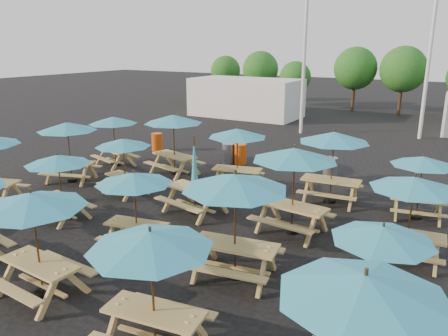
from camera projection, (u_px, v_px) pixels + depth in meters
The scene contains 30 objects.
ground at pixel (200, 211), 14.30m from camera, with size 120.00×120.00×0.00m, color black.
picnic_unit_2 at pixel (67, 130), 16.83m from camera, with size 2.87×2.87×2.40m.
picnic_unit_3 at pixel (113, 123), 19.09m from camera, with size 2.60×2.60×2.24m.
picnic_unit_5 at pixel (58, 163), 13.17m from camera, with size 2.26×2.26×2.08m.
picnic_unit_6 at pixel (123, 146), 15.43m from camera, with size 2.31×2.31×2.08m.
picnic_unit_7 at pixel (173, 122), 17.76m from camera, with size 2.86×2.86×2.54m.
picnic_unit_8 at pixel (32, 206), 8.95m from camera, with size 2.35×2.35×2.38m.
picnic_unit_9 at pixel (134, 182), 11.24m from camera, with size 2.35×2.35×2.12m.
picnic_unit_10 at pixel (195, 182), 13.86m from camera, with size 2.28×2.08×2.55m.
picnic_unit_11 at pixel (237, 136), 16.05m from camera, with size 2.63×2.63×2.31m.
picnic_unit_12 at pixel (151, 246), 7.32m from camera, with size 2.47×2.47×2.30m.
picnic_unit_13 at pixel (235, 187), 9.65m from camera, with size 2.77×2.77×2.55m.
picnic_unit_14 at pixel (295, 159), 12.06m from camera, with size 2.60×2.60×2.55m.
picnic_unit_15 at pixel (334, 141), 14.50m from camera, with size 2.59×2.59×2.50m.
picnic_unit_16 at pixel (364, 295), 5.64m from camera, with size 2.85×2.85×2.46m.
picnic_unit_17 at pixel (382, 239), 8.12m from camera, with size 2.16×2.16×2.05m.
picnic_unit_18 at pixel (414, 188), 10.50m from camera, with size 2.31×2.31×2.23m.
picnic_unit_19 at pixel (423, 164), 13.21m from camera, with size 2.25×2.25×2.03m.
waste_bin_0 at pixel (157, 142), 22.27m from camera, with size 0.56×0.56×0.90m, color #CC490C.
waste_bin_1 at pixel (228, 153), 20.01m from camera, with size 0.56×0.56×0.90m, color gray.
waste_bin_2 at pixel (240, 154), 19.85m from camera, with size 0.56×0.56×0.90m, color #CC490C.
waste_bin_3 at pixel (330, 169), 17.53m from camera, with size 0.56×0.56×0.90m, color gray.
mast_0 at pixel (306, 31), 25.19m from camera, with size 0.20×0.20×12.00m, color silver.
mast_1 at pixel (433, 30), 23.62m from camera, with size 0.20×0.20×12.00m, color silver.
event_tent_0 at pixel (246, 98), 32.72m from camera, with size 8.00×4.00×2.80m, color silver.
tree_0 at pixel (226, 71), 41.31m from camera, with size 2.80×2.80×4.24m.
tree_1 at pixel (260, 69), 37.97m from camera, with size 3.11×3.11×4.72m.
tree_2 at pixel (295, 77), 36.25m from camera, with size 2.59×2.59×3.93m.
tree_3 at pixel (355, 68), 34.61m from camera, with size 3.36×3.36×5.09m.
tree_4 at pixel (403, 69), 32.42m from camera, with size 3.41×3.41×5.17m.
Camera 1 is at (7.54, -11.06, 5.27)m, focal length 35.00 mm.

